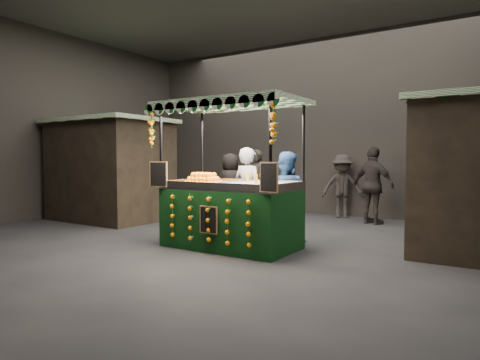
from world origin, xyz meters
The scene contains 10 objects.
ground centered at (0.00, 0.00, 0.00)m, with size 12.00×12.00×0.00m, color black.
market_hall centered at (0.00, 0.00, 3.38)m, with size 12.10×10.10×5.05m.
neighbour_stall_left centered at (-4.40, 1.00, 1.31)m, with size 3.00×2.20×2.60m.
juice_stall centered at (0.19, -0.20, 0.81)m, with size 2.69×1.58×2.60m.
vendor_grey centered at (-0.06, 0.80, 0.91)m, with size 0.71×0.51×1.81m.
vendor_blue centered at (0.81, 0.75, 0.86)m, with size 0.87×0.69×1.72m.
shopper_0 centered at (-1.14, 2.91, 0.91)m, with size 0.75×0.58×1.82m.
shopper_2 centered at (1.57, 3.93, 0.94)m, with size 1.20×0.81×1.89m.
shopper_3 centered at (0.56, 4.60, 0.85)m, with size 1.26×1.07×1.69m.
shopper_4 centered at (-2.13, 3.21, 0.87)m, with size 0.91×0.65×1.73m.
Camera 1 is at (4.38, -6.35, 1.60)m, focal length 31.49 mm.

